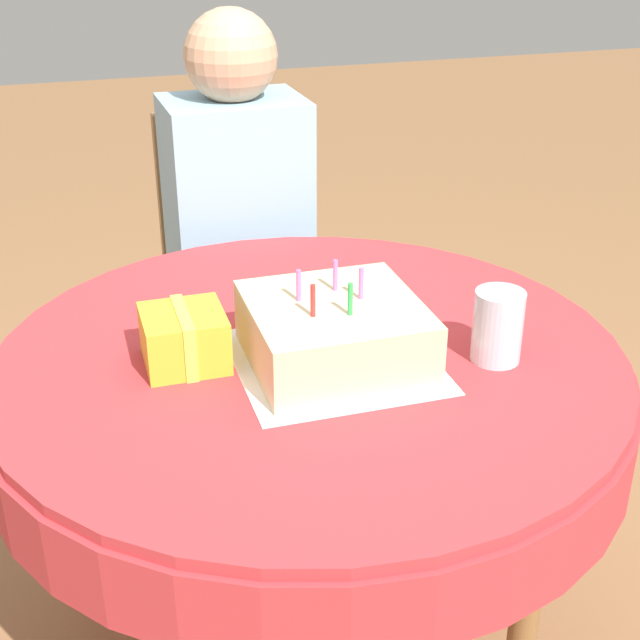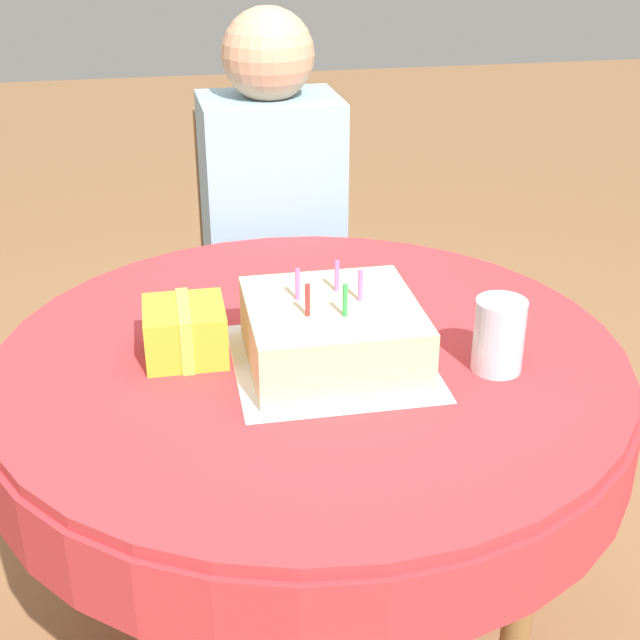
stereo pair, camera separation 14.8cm
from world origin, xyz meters
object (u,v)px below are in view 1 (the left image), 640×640
at_px(person, 239,208).
at_px(chair, 235,278).
at_px(birthday_cake, 334,332).
at_px(drinking_glass, 498,326).
at_px(gift_box, 184,338).

bearing_deg(person, chair, 90.00).
xyz_separation_m(chair, birthday_cake, (-0.01, -0.86, 0.27)).
distance_m(birthday_cake, drinking_glass, 0.27).
height_order(birthday_cake, drinking_glass, birthday_cake).
bearing_deg(person, gift_box, -110.91).
height_order(chair, gift_box, chair).
height_order(chair, drinking_glass, chair).
bearing_deg(gift_box, person, 70.78).
relative_size(chair, drinking_glass, 7.42).
bearing_deg(drinking_glass, gift_box, 164.29).
relative_size(person, drinking_glass, 9.56).
bearing_deg(birthday_cake, drinking_glass, -15.01).
bearing_deg(gift_box, drinking_glass, -15.71).
xyz_separation_m(person, birthday_cake, (-0.01, -0.77, 0.05)).
distance_m(chair, drinking_glass, 1.00).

